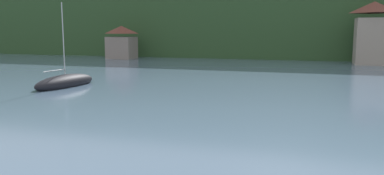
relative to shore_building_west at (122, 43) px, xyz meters
The scene contains 4 objects.
wooded_hillside 65.58m from the shore_building_west, 40.43° to the left, with size 352.00×62.57×54.04m.
shore_building_west is the anchor object (origin of this frame).
shore_building_westcentral 47.47m from the shore_building_west, ahead, with size 5.84×6.09×10.69m.
sailboat_far_4 40.07m from the shore_building_west, 70.94° to the right, with size 3.38×8.54×9.19m.
Camera 1 is at (6.34, 21.51, 5.89)m, focal length 36.40 mm.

